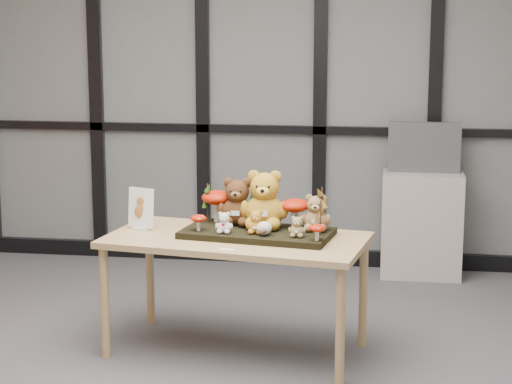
% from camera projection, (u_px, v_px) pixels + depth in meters
% --- Properties ---
extents(floor, '(5.00, 5.00, 0.00)m').
position_uv_depth(floor, '(194.00, 384.00, 4.88)').
color(floor, '#4B4C50').
rests_on(floor, ground).
extents(room_shell, '(5.00, 5.00, 5.00)m').
position_uv_depth(room_shell, '(189.00, 63.00, 4.56)').
color(room_shell, '#BAB6AF').
rests_on(room_shell, floor).
extents(glass_partition, '(4.90, 0.06, 2.78)m').
position_uv_depth(glass_partition, '(261.00, 81.00, 7.01)').
color(glass_partition, '#2D383F').
rests_on(glass_partition, floor).
extents(display_table, '(1.54, 0.94, 0.68)m').
position_uv_depth(display_table, '(236.00, 249.00, 5.23)').
color(display_table, tan).
rests_on(display_table, floor).
extents(diorama_tray, '(0.89, 0.54, 0.04)m').
position_uv_depth(diorama_tray, '(257.00, 233.00, 5.23)').
color(diorama_tray, black).
rests_on(diorama_tray, display_table).
extents(bear_pooh_yellow, '(0.31, 0.29, 0.36)m').
position_uv_depth(bear_pooh_yellow, '(265.00, 196.00, 5.26)').
color(bear_pooh_yellow, '#B28321').
rests_on(bear_pooh_yellow, diorama_tray).
extents(bear_brown_medium, '(0.26, 0.24, 0.30)m').
position_uv_depth(bear_brown_medium, '(237.00, 199.00, 5.34)').
color(bear_brown_medium, '#492912').
rests_on(bear_brown_medium, diorama_tray).
extents(bear_tan_back, '(0.19, 0.18, 0.23)m').
position_uv_depth(bear_tan_back, '(316.00, 211.00, 5.21)').
color(bear_tan_back, olive).
rests_on(bear_tan_back, diorama_tray).
extents(bear_small_yellow, '(0.13, 0.12, 0.15)m').
position_uv_depth(bear_small_yellow, '(256.00, 220.00, 5.14)').
color(bear_small_yellow, '#B77822').
rests_on(bear_small_yellow, diorama_tray).
extents(bear_white_bow, '(0.11, 0.11, 0.13)m').
position_uv_depth(bear_white_bow, '(224.00, 221.00, 5.15)').
color(bear_white_bow, silver).
rests_on(bear_white_bow, diorama_tray).
extents(bear_beige_small, '(0.11, 0.10, 0.13)m').
position_uv_depth(bear_beige_small, '(297.00, 225.00, 5.06)').
color(bear_beige_small, '#917D4E').
rests_on(bear_beige_small, diorama_tray).
extents(plush_cream_hedgehog, '(0.07, 0.07, 0.08)m').
position_uv_depth(plush_cream_hedgehog, '(264.00, 228.00, 5.10)').
color(plush_cream_hedgehog, beige).
rests_on(plush_cream_hedgehog, diorama_tray).
extents(mushroom_back_left, '(0.18, 0.18, 0.20)m').
position_uv_depth(mushroom_back_left, '(217.00, 204.00, 5.43)').
color(mushroom_back_left, '#9E1805').
rests_on(mushroom_back_left, diorama_tray).
extents(mushroom_back_right, '(0.17, 0.17, 0.19)m').
position_uv_depth(mushroom_back_right, '(295.00, 212.00, 5.27)').
color(mushroom_back_right, '#9E1805').
rests_on(mushroom_back_right, diorama_tray).
extents(mushroom_front_left, '(0.09, 0.09, 0.10)m').
position_uv_depth(mushroom_front_left, '(198.00, 222.00, 5.21)').
color(mushroom_front_left, '#9E1805').
rests_on(mushroom_front_left, diorama_tray).
extents(mushroom_front_right, '(0.09, 0.09, 0.10)m').
position_uv_depth(mushroom_front_right, '(317.00, 232.00, 4.98)').
color(mushroom_front_right, '#9E1805').
rests_on(mushroom_front_right, diorama_tray).
extents(sprig_green_far_left, '(0.05, 0.05, 0.23)m').
position_uv_depth(sprig_green_far_left, '(208.00, 203.00, 5.41)').
color(sprig_green_far_left, '#173D0D').
rests_on(sprig_green_far_left, diorama_tray).
extents(sprig_green_mid_left, '(0.05, 0.05, 0.23)m').
position_uv_depth(sprig_green_mid_left, '(230.00, 203.00, 5.42)').
color(sprig_green_mid_left, '#173D0D').
rests_on(sprig_green_mid_left, diorama_tray).
extents(sprig_dry_far_right, '(0.05, 0.05, 0.25)m').
position_uv_depth(sprig_dry_far_right, '(322.00, 209.00, 5.19)').
color(sprig_dry_far_right, brown).
rests_on(sprig_dry_far_right, diorama_tray).
extents(sprig_dry_mid_right, '(0.05, 0.05, 0.20)m').
position_uv_depth(sprig_dry_mid_right, '(321.00, 218.00, 5.09)').
color(sprig_dry_mid_right, brown).
rests_on(sprig_dry_mid_right, diorama_tray).
extents(sprig_green_centre, '(0.05, 0.05, 0.19)m').
position_uv_depth(sprig_green_centre, '(255.00, 207.00, 5.38)').
color(sprig_green_centre, '#173D0D').
rests_on(sprig_green_centre, diorama_tray).
extents(sign_holder, '(0.17, 0.09, 0.24)m').
position_uv_depth(sign_holder, '(141.00, 211.00, 5.39)').
color(sign_holder, silver).
rests_on(sign_holder, display_table).
extents(label_card, '(0.08, 0.03, 0.00)m').
position_uv_depth(label_card, '(227.00, 250.00, 4.93)').
color(label_card, white).
rests_on(label_card, display_table).
extents(cabinet, '(0.58, 0.34, 0.78)m').
position_uv_depth(cabinet, '(422.00, 225.00, 6.82)').
color(cabinet, '#9C938B').
rests_on(cabinet, floor).
extents(monitor, '(0.52, 0.05, 0.37)m').
position_uv_depth(monitor, '(424.00, 147.00, 6.73)').
color(monitor, '#47494E').
rests_on(monitor, cabinet).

